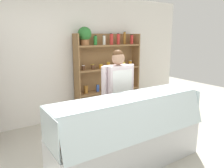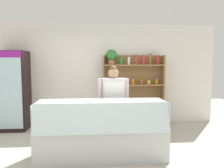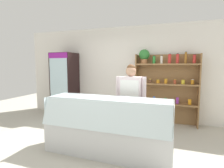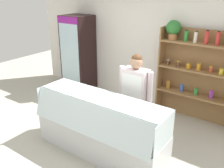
{
  "view_description": "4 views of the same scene",
  "coord_description": "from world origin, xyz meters",
  "px_view_note": "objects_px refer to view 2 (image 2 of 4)",
  "views": [
    {
      "loc": [
        -1.55,
        -2.29,
        1.82
      ],
      "look_at": [
        0.33,
        0.59,
        1.06
      ],
      "focal_mm": 35.0,
      "sensor_mm": 36.0,
      "label": 1
    },
    {
      "loc": [
        0.08,
        -3.76,
        1.65
      ],
      "look_at": [
        0.42,
        0.49,
        1.25
      ],
      "focal_mm": 35.0,
      "sensor_mm": 36.0,
      "label": 2
    },
    {
      "loc": [
        1.27,
        -2.87,
        1.59
      ],
      "look_at": [
        0.13,
        0.38,
        1.21
      ],
      "focal_mm": 28.0,
      "sensor_mm": 36.0,
      "label": 3
    },
    {
      "loc": [
        2.39,
        -2.79,
        2.63
      ],
      "look_at": [
        0.09,
        0.44,
        1.06
      ],
      "focal_mm": 40.0,
      "sensor_mm": 36.0,
      "label": 4
    }
  ],
  "objects_px": {
    "drinks_fridge": "(14,91)",
    "shelving_unit": "(130,83)",
    "shop_clerk": "(113,98)",
    "deli_display_case": "(101,140)"
  },
  "relations": [
    {
      "from": "drinks_fridge",
      "to": "shelving_unit",
      "type": "height_order",
      "value": "shelving_unit"
    },
    {
      "from": "drinks_fridge",
      "to": "deli_display_case",
      "type": "relative_size",
      "value": 0.88
    },
    {
      "from": "deli_display_case",
      "to": "shop_clerk",
      "type": "height_order",
      "value": "shop_clerk"
    },
    {
      "from": "drinks_fridge",
      "to": "deli_display_case",
      "type": "distance_m",
      "value": 2.89
    },
    {
      "from": "drinks_fridge",
      "to": "deli_display_case",
      "type": "height_order",
      "value": "drinks_fridge"
    },
    {
      "from": "drinks_fridge",
      "to": "shop_clerk",
      "type": "height_order",
      "value": "drinks_fridge"
    },
    {
      "from": "shelving_unit",
      "to": "shop_clerk",
      "type": "xyz_separation_m",
      "value": [
        -0.56,
        -1.37,
        -0.2
      ]
    },
    {
      "from": "deli_display_case",
      "to": "shelving_unit",
      "type": "bearing_deg",
      "value": 67.54
    },
    {
      "from": "shop_clerk",
      "to": "deli_display_case",
      "type": "bearing_deg",
      "value": -112.72
    },
    {
      "from": "drinks_fridge",
      "to": "shelving_unit",
      "type": "distance_m",
      "value": 2.97
    }
  ]
}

